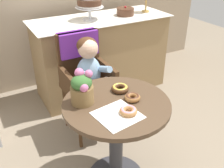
{
  "coord_description": "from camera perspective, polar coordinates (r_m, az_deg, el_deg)",
  "views": [
    {
      "loc": [
        -0.71,
        -1.22,
        1.66
      ],
      "look_at": [
        0.05,
        0.15,
        0.77
      ],
      "focal_mm": 41.15,
      "sensor_mm": 36.0,
      "label": 1
    }
  ],
  "objects": [
    {
      "name": "cafe_table",
      "position": [
        1.82,
        0.94,
        -9.62
      ],
      "size": [
        0.72,
        0.72,
        0.72
      ],
      "color": "#4C3826",
      "rests_on": "ground"
    },
    {
      "name": "wicker_chair",
      "position": [
        2.34,
        -6.39,
        3.59
      ],
      "size": [
        0.42,
        0.45,
        0.95
      ],
      "rotation": [
        0.0,
        0.0,
        0.01
      ],
      "color": "#472D19",
      "rests_on": "ground"
    },
    {
      "name": "seated_child",
      "position": [
        2.2,
        -4.82,
        2.94
      ],
      "size": [
        0.27,
        0.32,
        0.73
      ],
      "color": "#8CADCC",
      "rests_on": "ground"
    },
    {
      "name": "paper_napkin",
      "position": [
        1.58,
        1.23,
        -6.93
      ],
      "size": [
        0.28,
        0.28,
        0.0
      ],
      "primitive_type": "cube",
      "rotation": [
        0.0,
        0.0,
        0.14
      ],
      "color": "white",
      "rests_on": "cafe_table"
    },
    {
      "name": "donut_front",
      "position": [
        1.71,
        4.57,
        -2.92
      ],
      "size": [
        0.11,
        0.11,
        0.04
      ],
      "color": "#936033",
      "rests_on": "cafe_table"
    },
    {
      "name": "donut_mid",
      "position": [
        1.81,
        1.81,
        -0.92
      ],
      "size": [
        0.12,
        0.12,
        0.04
      ],
      "color": "#4C2D19",
      "rests_on": "cafe_table"
    },
    {
      "name": "donut_side",
      "position": [
        1.58,
        3.52,
        -6.01
      ],
      "size": [
        0.11,
        0.11,
        0.04
      ],
      "color": "#AD7542",
      "rests_on": "cafe_table"
    },
    {
      "name": "flower_vase",
      "position": [
        1.65,
        -6.69,
        -0.99
      ],
      "size": [
        0.15,
        0.16,
        0.23
      ],
      "color": "brown",
      "rests_on": "cafe_table"
    },
    {
      "name": "display_counter",
      "position": [
        3.06,
        -2.32,
        6.37
      ],
      "size": [
        1.56,
        0.62,
        0.9
      ],
      "color": "#93754C",
      "rests_on": "ground"
    },
    {
      "name": "tiered_cake_stand",
      "position": [
        2.82,
        -5.08,
        18.01
      ],
      "size": [
        0.3,
        0.3,
        0.34
      ],
      "color": "silver",
      "rests_on": "display_counter"
    },
    {
      "name": "round_layer_cake",
      "position": [
        3.02,
        2.96,
        15.77
      ],
      "size": [
        0.2,
        0.2,
        0.11
      ],
      "color": "#4C2D1E",
      "rests_on": "display_counter"
    }
  ]
}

